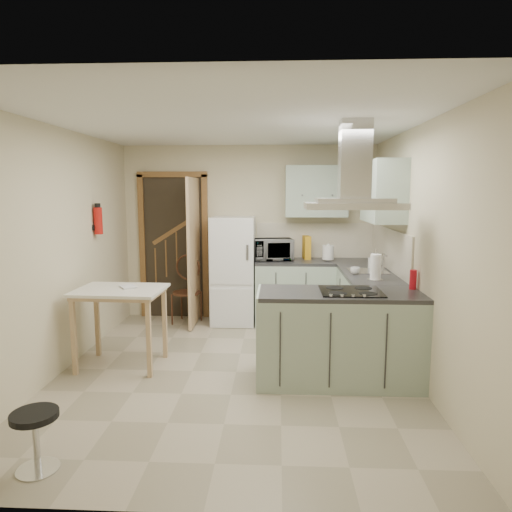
# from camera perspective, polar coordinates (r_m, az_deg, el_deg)

# --- Properties ---
(floor) EXTENTS (4.20, 4.20, 0.00)m
(floor) POSITION_cam_1_polar(r_m,az_deg,el_deg) (4.87, -2.50, -14.26)
(floor) COLOR tan
(floor) RESTS_ON ground
(ceiling) EXTENTS (4.20, 4.20, 0.00)m
(ceiling) POSITION_cam_1_polar(r_m,az_deg,el_deg) (4.55, -2.70, 16.25)
(ceiling) COLOR silver
(ceiling) RESTS_ON back_wall
(back_wall) EXTENTS (3.60, 0.00, 3.60)m
(back_wall) POSITION_cam_1_polar(r_m,az_deg,el_deg) (6.63, -0.90, 2.89)
(back_wall) COLOR beige
(back_wall) RESTS_ON floor
(left_wall) EXTENTS (0.00, 4.20, 4.20)m
(left_wall) POSITION_cam_1_polar(r_m,az_deg,el_deg) (5.04, -23.41, 0.55)
(left_wall) COLOR beige
(left_wall) RESTS_ON floor
(right_wall) EXTENTS (0.00, 4.20, 4.20)m
(right_wall) POSITION_cam_1_polar(r_m,az_deg,el_deg) (4.73, 19.66, 0.29)
(right_wall) COLOR beige
(right_wall) RESTS_ON floor
(doorway) EXTENTS (1.10, 0.12, 2.10)m
(doorway) POSITION_cam_1_polar(r_m,az_deg,el_deg) (6.78, -10.24, 1.18)
(doorway) COLOR brown
(doorway) RESTS_ON floor
(fridge) EXTENTS (0.60, 0.60, 1.50)m
(fridge) POSITION_cam_1_polar(r_m,az_deg,el_deg) (6.41, -2.85, -1.80)
(fridge) COLOR white
(fridge) RESTS_ON floor
(counter_back) EXTENTS (1.08, 0.60, 0.90)m
(counter_back) POSITION_cam_1_polar(r_m,az_deg,el_deg) (6.45, 4.82, -4.49)
(counter_back) COLOR #9EB2A0
(counter_back) RESTS_ON floor
(counter_right) EXTENTS (0.60, 1.95, 0.90)m
(counter_right) POSITION_cam_1_polar(r_m,az_deg,el_deg) (5.88, 13.30, -5.91)
(counter_right) COLOR #9EB2A0
(counter_right) RESTS_ON floor
(splashback) EXTENTS (1.68, 0.02, 0.50)m
(splashback) POSITION_cam_1_polar(r_m,az_deg,el_deg) (6.63, 7.40, 1.96)
(splashback) COLOR beige
(splashback) RESTS_ON counter_back
(wall_cabinet_back) EXTENTS (0.85, 0.35, 0.70)m
(wall_cabinet_back) POSITION_cam_1_polar(r_m,az_deg,el_deg) (6.43, 7.54, 8.02)
(wall_cabinet_back) COLOR #9EB2A0
(wall_cabinet_back) RESTS_ON back_wall
(wall_cabinet_right) EXTENTS (0.35, 0.90, 0.70)m
(wall_cabinet_right) POSITION_cam_1_polar(r_m,az_deg,el_deg) (5.47, 15.61, 7.77)
(wall_cabinet_right) COLOR #9EB2A0
(wall_cabinet_right) RESTS_ON right_wall
(peninsula) EXTENTS (1.55, 0.65, 0.90)m
(peninsula) POSITION_cam_1_polar(r_m,az_deg,el_deg) (4.57, 10.36, -9.93)
(peninsula) COLOR #9EB2A0
(peninsula) RESTS_ON floor
(hob) EXTENTS (0.58, 0.50, 0.01)m
(hob) POSITION_cam_1_polar(r_m,az_deg,el_deg) (4.47, 11.78, -4.33)
(hob) COLOR black
(hob) RESTS_ON peninsula
(extractor_hood) EXTENTS (0.90, 0.55, 0.10)m
(extractor_hood) POSITION_cam_1_polar(r_m,az_deg,el_deg) (4.37, 12.09, 6.16)
(extractor_hood) COLOR silver
(extractor_hood) RESTS_ON ceiling
(sink) EXTENTS (0.45, 0.40, 0.01)m
(sink) POSITION_cam_1_polar(r_m,az_deg,el_deg) (5.62, 13.78, -1.84)
(sink) COLOR silver
(sink) RESTS_ON counter_right
(fire_extinguisher) EXTENTS (0.10, 0.10, 0.32)m
(fire_extinguisher) POSITION_cam_1_polar(r_m,az_deg,el_deg) (5.82, -19.13, 4.18)
(fire_extinguisher) COLOR #B2140F
(fire_extinguisher) RESTS_ON left_wall
(drop_leaf_table) EXTENTS (0.92, 0.71, 0.84)m
(drop_leaf_table) POSITION_cam_1_polar(r_m,az_deg,el_deg) (5.10, -16.48, -8.57)
(drop_leaf_table) COLOR #D6B283
(drop_leaf_table) RESTS_ON floor
(bentwood_chair) EXTENTS (0.46, 0.46, 0.87)m
(bentwood_chair) POSITION_cam_1_polar(r_m,az_deg,el_deg) (6.51, -8.68, -4.56)
(bentwood_chair) COLOR #472E17
(bentwood_chair) RESTS_ON floor
(stool) EXTENTS (0.32, 0.32, 0.41)m
(stool) POSITION_cam_1_polar(r_m,az_deg,el_deg) (3.59, -25.78, -20.09)
(stool) COLOR black
(stool) RESTS_ON floor
(microwave) EXTENTS (0.58, 0.44, 0.30)m
(microwave) POSITION_cam_1_polar(r_m,az_deg,el_deg) (6.36, 2.14, 0.83)
(microwave) COLOR black
(microwave) RESTS_ON counter_back
(kettle) EXTENTS (0.20, 0.20, 0.24)m
(kettle) POSITION_cam_1_polar(r_m,az_deg,el_deg) (6.35, 8.99, 0.45)
(kettle) COLOR white
(kettle) RESTS_ON counter_back
(cereal_box) EXTENTS (0.11, 0.23, 0.33)m
(cereal_box) POSITION_cam_1_polar(r_m,az_deg,el_deg) (6.49, 6.34, 1.07)
(cereal_box) COLOR gold
(cereal_box) RESTS_ON counter_back
(soap_bottle) EXTENTS (0.09, 0.09, 0.19)m
(soap_bottle) POSITION_cam_1_polar(r_m,az_deg,el_deg) (5.84, 14.31, -0.58)
(soap_bottle) COLOR #B7B9C5
(soap_bottle) RESTS_ON counter_right
(paper_towel) EXTENTS (0.14, 0.14, 0.29)m
(paper_towel) POSITION_cam_1_polar(r_m,az_deg,el_deg) (5.09, 14.72, -1.30)
(paper_towel) COLOR white
(paper_towel) RESTS_ON counter_right
(cup) EXTENTS (0.13, 0.13, 0.08)m
(cup) POSITION_cam_1_polar(r_m,az_deg,el_deg) (5.39, 12.28, -1.81)
(cup) COLOR silver
(cup) RESTS_ON counter_right
(red_bottle) EXTENTS (0.08, 0.08, 0.19)m
(red_bottle) POSITION_cam_1_polar(r_m,az_deg,el_deg) (4.73, 19.04, -2.80)
(red_bottle) COLOR red
(red_bottle) RESTS_ON peninsula
(book) EXTENTS (0.23, 0.25, 0.09)m
(book) POSITION_cam_1_polar(r_m,az_deg,el_deg) (5.01, -16.52, -3.38)
(book) COLOR #953149
(book) RESTS_ON drop_leaf_table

